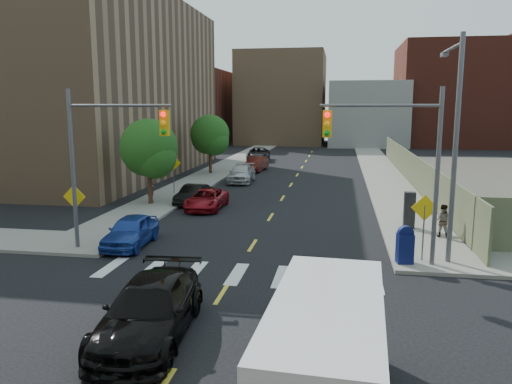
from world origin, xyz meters
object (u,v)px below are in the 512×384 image
(parked_car_blue, at_px, (131,231))
(black_sedan, at_px, (150,310))
(parked_car_black, at_px, (193,194))
(cargo_van, at_px, (326,353))
(parked_car_grey, at_px, (258,154))
(payphone, at_px, (409,210))
(parked_car_silver, at_px, (242,174))
(parked_car_white, at_px, (241,173))
(mailbox, at_px, (405,245))
(pedestrian_east, at_px, (442,221))
(parked_car_maroon, at_px, (256,164))
(pedestrian_west, at_px, (151,188))
(parked_car_red, at_px, (207,199))

(parked_car_blue, bearing_deg, black_sedan, -65.97)
(parked_car_black, height_order, cargo_van, cargo_van)
(parked_car_grey, height_order, payphone, payphone)
(parked_car_silver, xyz_separation_m, black_sedan, (3.04, -28.35, 0.08))
(parked_car_silver, distance_m, parked_car_white, 0.25)
(parked_car_blue, relative_size, parked_car_white, 0.90)
(parked_car_grey, height_order, black_sedan, black_sedan)
(mailbox, height_order, payphone, payphone)
(parked_car_white, distance_m, mailbox, 23.20)
(pedestrian_east, bearing_deg, parked_car_maroon, -40.29)
(parked_car_maroon, xyz_separation_m, parked_car_grey, (-1.30, 9.29, 0.05))
(parked_car_silver, bearing_deg, parked_car_grey, 91.78)
(parked_car_black, bearing_deg, payphone, -15.73)
(pedestrian_west, bearing_deg, payphone, -122.92)
(parked_car_blue, height_order, parked_car_silver, parked_car_silver)
(mailbox, xyz_separation_m, pedestrian_west, (-14.56, 10.44, 0.17))
(black_sedan, distance_m, pedestrian_west, 19.23)
(cargo_van, bearing_deg, parked_car_black, 116.48)
(parked_car_silver, height_order, parked_car_maroon, parked_car_maroon)
(parked_car_red, bearing_deg, parked_car_grey, 92.72)
(payphone, bearing_deg, mailbox, -97.05)
(black_sedan, height_order, mailbox, mailbox)
(parked_car_silver, height_order, pedestrian_east, pedestrian_east)
(parked_car_blue, xyz_separation_m, pedestrian_west, (-2.69, 9.44, 0.35))
(payphone, bearing_deg, parked_car_maroon, 119.41)
(parked_car_silver, xyz_separation_m, parked_car_maroon, (0.03, 7.25, 0.01))
(parked_car_black, xyz_separation_m, mailbox, (11.95, -11.03, 0.26))
(parked_car_red, xyz_separation_m, parked_car_grey, (-1.30, 27.80, 0.15))
(parked_car_blue, height_order, parked_car_grey, parked_car_grey)
(parked_car_black, distance_m, pedestrian_east, 15.66)
(mailbox, height_order, pedestrian_west, pedestrian_west)
(parked_car_red, bearing_deg, parked_car_maroon, 90.04)
(parked_car_maroon, distance_m, cargo_van, 39.10)
(mailbox, bearing_deg, parked_car_blue, 165.18)
(parked_car_red, xyz_separation_m, black_sedan, (3.01, -17.08, 0.17))
(parked_car_black, height_order, parked_car_maroon, parked_car_maroon)
(parked_car_red, height_order, black_sedan, black_sedan)
(parked_car_red, distance_m, parked_car_silver, 11.26)
(parked_car_blue, xyz_separation_m, black_sedan, (4.24, -8.51, 0.08))
(mailbox, distance_m, payphone, 6.07)
(parked_car_blue, xyz_separation_m, cargo_van, (9.08, -11.20, 0.65))
(parked_car_grey, bearing_deg, parked_car_maroon, -87.80)
(pedestrian_east, bearing_deg, black_sedan, 71.47)
(parked_car_silver, height_order, mailbox, mailbox)
(parked_car_white, height_order, pedestrian_east, pedestrian_east)
(payphone, bearing_deg, parked_car_red, 164.58)
(mailbox, xyz_separation_m, pedestrian_east, (2.24, 4.42, 0.06))
(parked_car_silver, bearing_deg, mailbox, -65.49)
(parked_car_black, distance_m, mailbox, 16.26)
(parked_car_white, xyz_separation_m, parked_car_maroon, (0.00, 7.49, -0.06))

